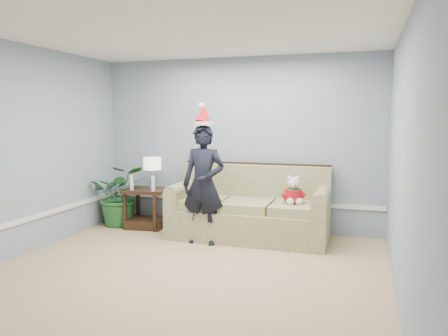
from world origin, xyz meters
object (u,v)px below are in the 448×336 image
table_lamp (152,165)px  man (204,185)px  teddy_bear (293,194)px  side_table (146,212)px  houseplant (121,195)px  sofa (250,212)px

table_lamp → man: bearing=-28.7°
table_lamp → teddy_bear: 2.32m
side_table → man: size_ratio=0.43×
houseplant → teddy_bear: 2.86m
side_table → table_lamp: (0.10, 0.05, 0.77)m
table_lamp → side_table: bearing=-151.6°
houseplant → teddy_bear: (2.85, -0.17, 0.21)m
sofa → teddy_bear: size_ratio=5.75×
teddy_bear → table_lamp: bearing=153.3°
sofa → table_lamp: size_ratio=4.56×
sofa → man: 0.87m
side_table → teddy_bear: teddy_bear is taller
table_lamp → houseplant: 0.76m
side_table → man: 1.44m
sofa → teddy_bear: 0.74m
side_table → houseplant: houseplant is taller
table_lamp → man: man is taller
sofa → side_table: bearing=178.4°
side_table → teddy_bear: (2.39, -0.16, 0.46)m
houseplant → sofa: bearing=-1.4°
houseplant → man: size_ratio=0.60×
side_table → man: man is taller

